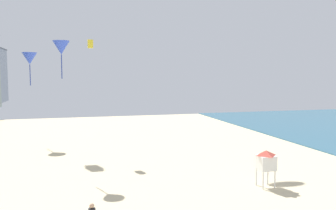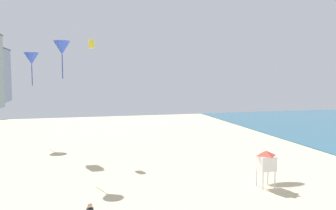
# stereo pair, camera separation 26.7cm
# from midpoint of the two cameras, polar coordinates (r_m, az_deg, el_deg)

# --- Properties ---
(lifeguard_stand) EXTENTS (1.10, 1.10, 2.55)m
(lifeguard_stand) POSITION_cam_midpoint_polar(r_m,az_deg,el_deg) (24.96, 15.54, -8.81)
(lifeguard_stand) COLOR white
(lifeguard_stand) RESTS_ON ground
(kite_blue_delta) EXTENTS (1.68, 1.68, 3.82)m
(kite_blue_delta) POSITION_cam_midpoint_polar(r_m,az_deg,el_deg) (43.37, -22.03, 7.12)
(kite_blue_delta) COLOR blue
(kite_yellow_box) EXTENTS (0.51, 0.51, 0.81)m
(kite_yellow_box) POSITION_cam_midpoint_polar(r_m,az_deg,el_deg) (35.24, -12.91, 9.80)
(kite_yellow_box) COLOR yellow
(kite_blue_delta_2) EXTENTS (1.35, 1.35, 3.07)m
(kite_blue_delta_2) POSITION_cam_midpoint_polar(r_m,az_deg,el_deg) (29.72, -17.45, 9.00)
(kite_blue_delta_2) COLOR blue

